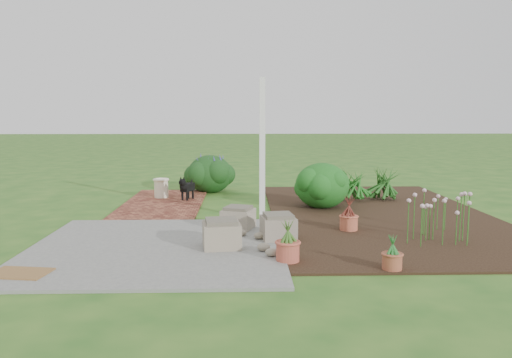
{
  "coord_description": "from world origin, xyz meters",
  "views": [
    {
      "loc": [
        -0.05,
        -8.58,
        1.86
      ],
      "look_at": [
        0.2,
        0.4,
        0.7
      ],
      "focal_mm": 35.0,
      "sensor_mm": 36.0,
      "label": 1
    }
  ],
  "objects_px": {
    "black_dog": "(187,187)",
    "evergreen_shrub": "(322,184)",
    "stone_trough_near": "(222,235)",
    "cream_ceramic_urn": "(161,188)"
  },
  "relations": [
    {
      "from": "stone_trough_near",
      "to": "black_dog",
      "type": "height_order",
      "value": "black_dog"
    },
    {
      "from": "black_dog",
      "to": "evergreen_shrub",
      "type": "distance_m",
      "value": 2.92
    },
    {
      "from": "stone_trough_near",
      "to": "cream_ceramic_urn",
      "type": "distance_m",
      "value": 4.48
    },
    {
      "from": "evergreen_shrub",
      "to": "stone_trough_near",
      "type": "bearing_deg",
      "value": -121.82
    },
    {
      "from": "black_dog",
      "to": "cream_ceramic_urn",
      "type": "distance_m",
      "value": 0.69
    },
    {
      "from": "stone_trough_near",
      "to": "evergreen_shrub",
      "type": "xyz_separation_m",
      "value": [
        1.87,
        3.02,
        0.28
      ]
    },
    {
      "from": "black_dog",
      "to": "cream_ceramic_urn",
      "type": "bearing_deg",
      "value": 173.05
    },
    {
      "from": "black_dog",
      "to": "stone_trough_near",
      "type": "bearing_deg",
      "value": -54.65
    },
    {
      "from": "stone_trough_near",
      "to": "cream_ceramic_urn",
      "type": "bearing_deg",
      "value": 109.65
    },
    {
      "from": "cream_ceramic_urn",
      "to": "stone_trough_near",
      "type": "bearing_deg",
      "value": -70.35
    }
  ]
}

